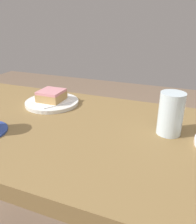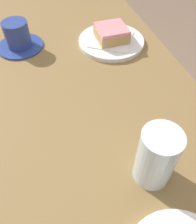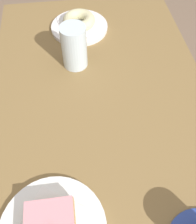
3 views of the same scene
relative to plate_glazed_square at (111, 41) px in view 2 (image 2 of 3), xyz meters
name	(u,v)px [view 2 (image 2 of 3)]	position (x,y,z in m)	size (l,w,h in m)	color
ground_plane	(91,195)	(-0.19, 0.14, -0.72)	(6.00, 6.00, 0.00)	#7D6651
table	(86,111)	(-0.19, 0.14, -0.09)	(1.27, 0.62, 0.71)	olive
plate_glazed_square	(111,41)	(0.00, 0.00, 0.00)	(0.22, 0.22, 0.01)	white
napkin_glazed_square	(111,39)	(0.00, 0.00, 0.01)	(0.13, 0.13, 0.00)	white
donut_glazed_square	(112,33)	(0.00, 0.00, 0.03)	(0.09, 0.09, 0.04)	tan
water_glass	(156,157)	(-0.47, 0.08, 0.06)	(0.07, 0.07, 0.13)	silver
coffee_cup	(18,37)	(0.07, 0.29, 0.03)	(0.15, 0.15, 0.09)	#283F8E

